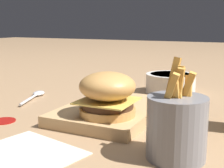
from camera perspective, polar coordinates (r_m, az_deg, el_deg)
name	(u,v)px	position (r m, az deg, el deg)	size (l,w,h in m)	color
ground_plane	(96,123)	(0.67, -2.92, -7.05)	(6.00, 6.00, 0.00)	#9E7A56
serving_board	(112,111)	(0.71, 0.00, -4.91)	(0.28, 0.20, 0.02)	tan
burger	(107,93)	(0.63, -0.85, -1.75)	(0.11, 0.11, 0.09)	tan
fries_basket	(177,126)	(0.50, 11.72, -7.46)	(0.09, 0.09, 0.16)	slate
side_bowl	(170,83)	(0.96, 10.63, 0.21)	(0.15, 0.15, 0.06)	silver
spoon	(37,95)	(0.93, -13.63, -1.88)	(0.15, 0.07, 0.01)	silver
ketchup_puddle	(4,120)	(0.72, -19.21, -6.32)	(0.05, 0.05, 0.00)	#9E140F
parchment_square	(18,156)	(0.53, -16.88, -12.53)	(0.20, 0.20, 0.00)	beige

